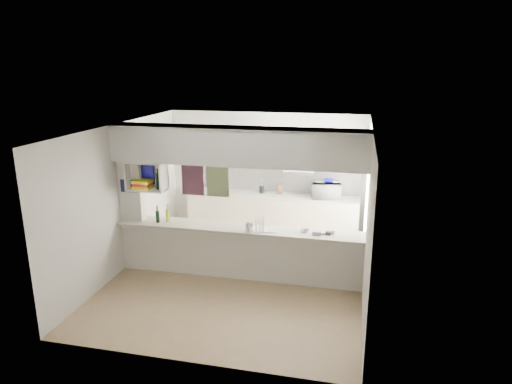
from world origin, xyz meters
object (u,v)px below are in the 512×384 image
(microwave, at_px, (326,190))
(wine_bottles, at_px, (163,216))
(bowl, at_px, (329,181))
(dish_rack, at_px, (262,224))

(microwave, height_order, wine_bottles, microwave)
(bowl, xyz_separation_m, dish_rack, (-0.93, -2.13, -0.26))
(bowl, relative_size, dish_rack, 0.49)
(microwave, distance_m, bowl, 0.20)
(dish_rack, xyz_separation_m, wine_bottles, (-1.76, -0.02, 0.03))
(wine_bottles, bearing_deg, dish_rack, 0.52)
(dish_rack, relative_size, wine_bottles, 1.56)
(microwave, relative_size, dish_rack, 1.20)
(bowl, height_order, dish_rack, bowl)
(bowl, bearing_deg, wine_bottles, -141.34)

